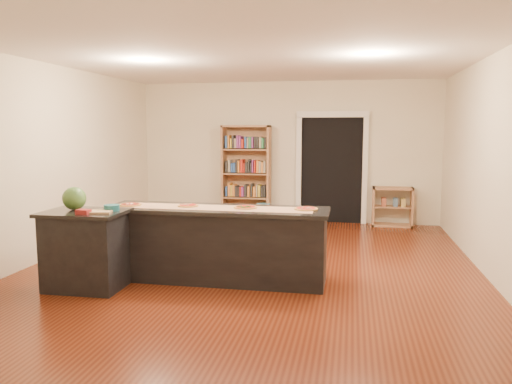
% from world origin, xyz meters
% --- Properties ---
extents(room, '(6.00, 7.00, 2.80)m').
position_xyz_m(room, '(0.00, 0.00, 1.40)').
color(room, beige).
rests_on(room, ground).
extents(doorway, '(1.40, 0.09, 2.21)m').
position_xyz_m(doorway, '(0.90, 3.46, 1.20)').
color(doorway, black).
rests_on(doorway, room).
extents(kitchen_island, '(2.75, 0.75, 0.91)m').
position_xyz_m(kitchen_island, '(-0.33, -0.68, 0.46)').
color(kitchen_island, black).
rests_on(kitchen_island, ground).
extents(side_counter, '(0.93, 0.68, 0.92)m').
position_xyz_m(side_counter, '(-1.74, -1.30, 0.47)').
color(side_counter, black).
rests_on(side_counter, ground).
extents(bookshelf, '(0.97, 0.34, 1.94)m').
position_xyz_m(bookshelf, '(-0.79, 3.28, 0.97)').
color(bookshelf, '#B07D55').
rests_on(bookshelf, ground).
extents(low_shelf, '(0.76, 0.32, 0.76)m').
position_xyz_m(low_shelf, '(2.08, 3.29, 0.38)').
color(low_shelf, '#B07D55').
rests_on(low_shelf, ground).
extents(waste_bin, '(0.27, 0.27, 0.40)m').
position_xyz_m(waste_bin, '(-0.41, 3.09, 0.20)').
color(waste_bin, '#6AC9EE').
rests_on(waste_bin, ground).
extents(kraft_paper, '(2.39, 0.43, 0.00)m').
position_xyz_m(kraft_paper, '(-0.33, -0.70, 0.91)').
color(kraft_paper, '#A37554').
rests_on(kraft_paper, kitchen_island).
extents(watermelon, '(0.27, 0.27, 0.27)m').
position_xyz_m(watermelon, '(-1.89, -1.25, 1.06)').
color(watermelon, '#144214').
rests_on(watermelon, side_counter).
extents(cutting_board, '(0.35, 0.27, 0.02)m').
position_xyz_m(cutting_board, '(-1.53, -1.38, 0.93)').
color(cutting_board, tan).
rests_on(cutting_board, side_counter).
extents(package_red, '(0.15, 0.11, 0.05)m').
position_xyz_m(package_red, '(-1.64, -1.49, 0.95)').
color(package_red, maroon).
rests_on(package_red, side_counter).
extents(package_teal, '(0.18, 0.18, 0.07)m').
position_xyz_m(package_teal, '(-1.44, -1.21, 0.96)').
color(package_teal, '#195966').
rests_on(package_teal, side_counter).
extents(pizza_a, '(0.27, 0.27, 0.02)m').
position_xyz_m(pizza_a, '(-1.43, -0.73, 0.92)').
color(pizza_a, tan).
rests_on(pizza_a, kitchen_island).
extents(pizza_b, '(0.27, 0.27, 0.02)m').
position_xyz_m(pizza_b, '(-0.70, -0.66, 0.92)').
color(pizza_b, tan).
rests_on(pizza_b, kitchen_island).
extents(pizza_c, '(0.29, 0.29, 0.02)m').
position_xyz_m(pizza_c, '(0.04, -0.66, 0.92)').
color(pizza_c, tan).
rests_on(pizza_c, kitchen_island).
extents(pizza_d, '(0.26, 0.26, 0.02)m').
position_xyz_m(pizza_d, '(0.77, -0.64, 0.92)').
color(pizza_d, tan).
rests_on(pizza_d, kitchen_island).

